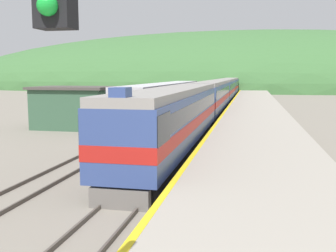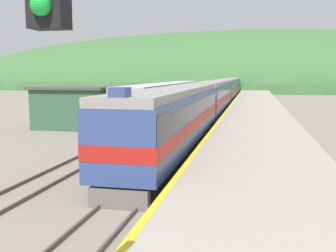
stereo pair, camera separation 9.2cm
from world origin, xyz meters
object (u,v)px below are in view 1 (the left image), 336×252
object	(u,v)px
carriage_third	(225,90)
carriage_fourth	(232,86)
siding_train	(166,100)
express_train_lead_car	(175,118)
carriage_second	(212,97)

from	to	relation	value
carriage_third	carriage_fourth	bearing A→B (deg)	90.00
siding_train	carriage_third	bearing A→B (deg)	80.82
express_train_lead_car	carriage_third	bearing A→B (deg)	90.00
carriage_second	carriage_fourth	size ratio (longest dim) A/B	1.00
carriage_third	siding_train	distance (m)	28.86
siding_train	express_train_lead_car	bearing A→B (deg)	-76.20
carriage_third	siding_train	size ratio (longest dim) A/B	0.78
express_train_lead_car	carriage_third	xyz separation A→B (m)	(0.00, 47.23, -0.01)
carriage_third	carriage_fourth	xyz separation A→B (m)	(0.00, 23.70, 0.00)
siding_train	carriage_fourth	bearing A→B (deg)	84.96
carriage_second	carriage_third	size ratio (longest dim) A/B	1.00
carriage_second	carriage_third	world-z (taller)	same
carriage_second	siding_train	world-z (taller)	carriage_second
carriage_third	siding_train	xyz separation A→B (m)	(-4.60, -28.49, -0.19)
carriage_second	carriage_fourth	bearing A→B (deg)	90.00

